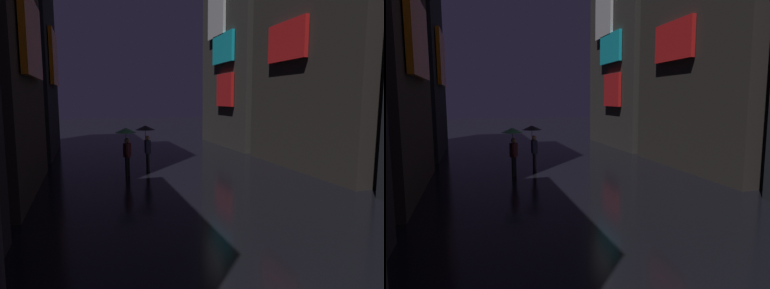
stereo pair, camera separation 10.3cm
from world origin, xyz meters
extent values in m
cube|color=orange|center=(-5.35, 12.02, 5.33)|extent=(0.20, 3.72, 2.59)
cube|color=black|center=(-7.50, 21.71, 8.26)|extent=(4.00, 7.41, 16.52)
cube|color=orange|center=(-5.35, 21.12, 5.65)|extent=(0.20, 3.45, 3.08)
cube|color=red|center=(5.35, 13.60, 6.00)|extent=(0.20, 3.03, 1.79)
cube|color=#33302D|center=(7.50, 21.95, 6.42)|extent=(4.00, 7.89, 12.83)
cube|color=red|center=(5.35, 20.91, 3.93)|extent=(0.20, 2.53, 2.19)
cube|color=#19D8F2|center=(5.35, 21.34, 6.72)|extent=(0.20, 3.37, 1.94)
cube|color=white|center=(5.35, 22.59, 9.10)|extent=(0.20, 2.92, 2.92)
cylinder|color=#2D2D38|center=(-1.05, 14.61, 0.42)|extent=(0.12, 0.12, 0.85)
cylinder|color=#2D2D38|center=(-1.07, 14.79, 0.42)|extent=(0.12, 0.12, 0.85)
cube|color=#333859|center=(-1.06, 14.70, 1.15)|extent=(0.25, 0.36, 0.60)
sphere|color=tan|center=(-1.06, 14.70, 1.56)|extent=(0.22, 0.22, 0.22)
cylinder|color=#333859|center=(-1.13, 14.88, 1.20)|extent=(0.09, 0.09, 0.50)
cylinder|color=slate|center=(-1.13, 14.88, 1.53)|extent=(0.02, 0.02, 0.77)
cone|color=black|center=(-1.13, 14.88, 2.02)|extent=(0.90, 0.90, 0.20)
cylinder|color=black|center=(-2.03, 14.08, 0.42)|extent=(0.12, 0.12, 0.85)
cylinder|color=black|center=(-2.13, 13.93, 0.42)|extent=(0.12, 0.12, 0.85)
cube|color=#4C1E23|center=(-2.08, 14.00, 1.15)|extent=(0.37, 0.40, 0.60)
sphere|color=#9E7051|center=(-2.08, 14.00, 1.56)|extent=(0.22, 0.22, 0.22)
cylinder|color=#4C1E23|center=(-2.14, 13.83, 1.20)|extent=(0.09, 0.09, 0.50)
cylinder|color=slate|center=(-2.14, 13.83, 1.53)|extent=(0.02, 0.02, 0.77)
cone|color=green|center=(-2.14, 13.83, 2.02)|extent=(0.90, 0.90, 0.20)
camera|label=1|loc=(-3.78, -0.70, 3.32)|focal=32.00mm
camera|label=2|loc=(-3.68, -0.74, 3.32)|focal=32.00mm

